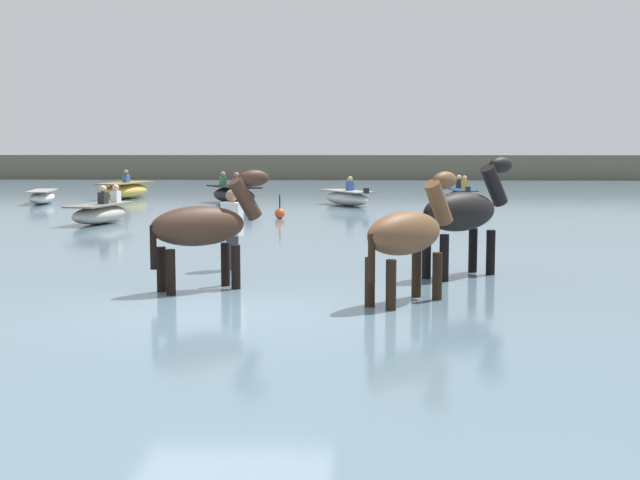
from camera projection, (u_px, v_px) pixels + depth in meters
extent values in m
plane|color=#756B56|center=(229.00, 337.00, 10.53)|extent=(120.00, 120.00, 0.00)
cube|color=slate|center=(293.00, 238.00, 20.44)|extent=(90.00, 90.00, 0.32)
ellipsoid|color=#382319|center=(198.00, 226.00, 11.93)|extent=(1.42, 1.19, 0.56)
cylinder|color=black|center=(226.00, 275.00, 12.41)|extent=(0.13, 0.13, 0.95)
cylinder|color=black|center=(236.00, 278.00, 12.12)|extent=(0.13, 0.13, 0.95)
cylinder|color=black|center=(162.00, 281.00, 11.89)|extent=(0.13, 0.13, 0.95)
cylinder|color=black|center=(171.00, 284.00, 11.61)|extent=(0.13, 0.13, 0.95)
cylinder|color=#382319|center=(245.00, 199.00, 12.27)|extent=(0.55, 0.47, 0.64)
ellipsoid|color=#382319|center=(254.00, 178.00, 12.32)|extent=(0.51, 0.44, 0.24)
cylinder|color=black|center=(153.00, 247.00, 11.60)|extent=(0.09, 0.09, 0.60)
ellipsoid|color=black|center=(460.00, 212.00, 13.18)|extent=(1.47, 1.39, 0.60)
cylinder|color=black|center=(473.00, 260.00, 13.74)|extent=(0.14, 0.14, 1.02)
cylinder|color=black|center=(490.00, 263.00, 13.46)|extent=(0.14, 0.14, 1.02)
cylinder|color=black|center=(426.00, 266.00, 13.08)|extent=(0.14, 0.14, 1.02)
cylinder|color=black|center=(444.00, 269.00, 12.80)|extent=(0.14, 0.14, 1.02)
cylinder|color=black|center=(494.00, 185.00, 13.64)|extent=(0.57, 0.55, 0.69)
ellipsoid|color=black|center=(501.00, 165.00, 13.70)|extent=(0.53, 0.51, 0.26)
cylinder|color=black|center=(427.00, 233.00, 12.77)|extent=(0.10, 0.10, 0.65)
ellipsoid|color=brown|center=(405.00, 233.00, 10.94)|extent=(1.26, 1.38, 0.56)
cylinder|color=black|center=(416.00, 286.00, 11.49)|extent=(0.13, 0.13, 0.95)
cylinder|color=black|center=(437.00, 288.00, 11.27)|extent=(0.13, 0.13, 0.95)
cylinder|color=black|center=(370.00, 295.00, 10.78)|extent=(0.13, 0.13, 0.95)
cylinder|color=black|center=(391.00, 298.00, 10.55)|extent=(0.13, 0.13, 0.95)
cylinder|color=brown|center=(438.00, 203.00, 11.44)|extent=(0.50, 0.53, 0.64)
ellipsoid|color=brown|center=(445.00, 180.00, 11.51)|extent=(0.46, 0.49, 0.24)
cylinder|color=black|center=(372.00, 258.00, 10.48)|extent=(0.09, 0.09, 0.60)
ellipsoid|color=#B2AD9E|center=(100.00, 214.00, 22.29)|extent=(1.30, 2.57, 0.47)
cube|color=slate|center=(100.00, 205.00, 22.26)|extent=(1.25, 2.47, 0.04)
cube|color=white|center=(116.00, 197.00, 22.88)|extent=(0.23, 0.29, 0.30)
sphere|color=beige|center=(116.00, 188.00, 22.86)|extent=(0.18, 0.18, 0.18)
cube|color=#232328|center=(103.00, 198.00, 22.22)|extent=(0.23, 0.29, 0.30)
sphere|color=beige|center=(103.00, 189.00, 22.19)|extent=(0.18, 0.18, 0.18)
ellipsoid|color=silver|center=(42.00, 197.00, 29.96)|extent=(1.23, 2.63, 0.42)
cube|color=gray|center=(42.00, 191.00, 29.94)|extent=(1.18, 2.52, 0.04)
ellipsoid|color=silver|center=(347.00, 199.00, 29.06)|extent=(2.04, 2.67, 0.46)
cube|color=gray|center=(347.00, 191.00, 29.03)|extent=(1.96, 2.56, 0.04)
cube|color=black|center=(366.00, 191.00, 27.93)|extent=(0.20, 0.18, 0.18)
cube|color=#3356A8|center=(350.00, 186.00, 29.06)|extent=(0.29, 0.32, 0.30)
sphere|color=tan|center=(350.00, 179.00, 29.04)|extent=(0.18, 0.18, 0.18)
ellipsoid|color=#28518E|center=(462.00, 196.00, 30.88)|extent=(0.92, 2.55, 0.42)
cube|color=navy|center=(462.00, 189.00, 30.86)|extent=(0.88, 2.44, 0.04)
cube|color=black|center=(468.00, 189.00, 29.65)|extent=(0.17, 0.13, 0.18)
cube|color=#232328|center=(459.00, 184.00, 31.53)|extent=(0.20, 0.27, 0.30)
sphere|color=beige|center=(459.00, 177.00, 31.51)|extent=(0.18, 0.18, 0.18)
cube|color=gold|center=(464.00, 185.00, 30.84)|extent=(0.20, 0.27, 0.30)
sphere|color=tan|center=(464.00, 178.00, 30.81)|extent=(0.18, 0.18, 0.18)
ellipsoid|color=gold|center=(126.00, 191.00, 32.77)|extent=(1.69, 3.15, 0.58)
cube|color=olive|center=(126.00, 183.00, 32.74)|extent=(1.62, 3.03, 0.04)
cube|color=#3356A8|center=(126.00, 178.00, 32.72)|extent=(0.23, 0.29, 0.30)
sphere|color=#A37556|center=(126.00, 172.00, 32.69)|extent=(0.18, 0.18, 0.18)
ellipsoid|color=black|center=(234.00, 195.00, 29.91)|extent=(2.33, 2.98, 0.57)
cube|color=black|center=(234.00, 187.00, 29.87)|extent=(2.24, 2.86, 0.04)
cube|color=black|center=(249.00, 186.00, 28.67)|extent=(0.20, 0.18, 0.18)
cube|color=#388E51|center=(223.00, 181.00, 30.52)|extent=(0.29, 0.32, 0.30)
sphere|color=#A37556|center=(223.00, 174.00, 30.49)|extent=(0.18, 0.18, 0.18)
cube|color=red|center=(236.00, 182.00, 29.91)|extent=(0.29, 0.32, 0.30)
sphere|color=#A37556|center=(236.00, 175.00, 29.88)|extent=(0.18, 0.18, 0.18)
cylinder|color=#383842|center=(233.00, 262.00, 14.04)|extent=(0.20, 0.20, 0.88)
cube|color=white|center=(232.00, 219.00, 13.97)|extent=(0.37, 0.29, 0.54)
sphere|color=#A37556|center=(232.00, 195.00, 13.92)|extent=(0.20, 0.20, 0.20)
sphere|color=#E54C1E|center=(280.00, 214.00, 23.79)|extent=(0.28, 0.28, 0.28)
cylinder|color=black|center=(280.00, 202.00, 23.75)|extent=(0.04, 0.04, 0.37)
cube|color=#605B4C|center=(335.00, 170.00, 51.93)|extent=(80.00, 2.40, 1.78)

